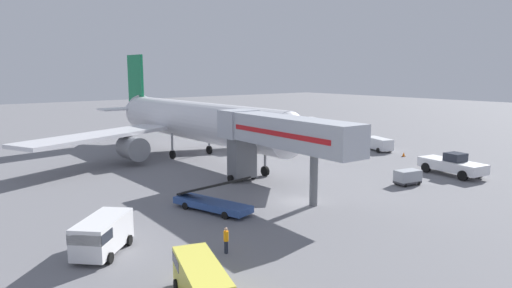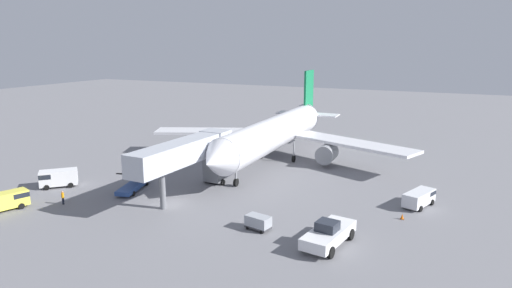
% 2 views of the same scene
% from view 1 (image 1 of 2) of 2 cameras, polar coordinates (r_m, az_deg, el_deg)
% --- Properties ---
extents(ground_plane, '(300.00, 300.00, 0.00)m').
position_cam_1_polar(ground_plane, '(40.54, 5.64, -7.16)').
color(ground_plane, slate).
extents(airplane_at_gate, '(45.26, 44.19, 13.88)m').
position_cam_1_polar(airplane_at_gate, '(60.83, -7.87, 2.83)').
color(airplane_at_gate, silver).
rests_on(airplane_at_gate, ground).
extents(jet_bridge, '(4.11, 17.68, 7.37)m').
position_cam_1_polar(jet_bridge, '(42.26, 2.45, 1.19)').
color(jet_bridge, '#B2B7C1').
rests_on(jet_bridge, ground).
extents(pushback_tug, '(3.83, 7.54, 2.52)m').
position_cam_1_polar(pushback_tug, '(54.50, 23.33, -2.40)').
color(pushback_tug, white).
rests_on(pushback_tug, ground).
extents(belt_loader_truck, '(3.76, 7.33, 3.32)m').
position_cam_1_polar(belt_loader_truck, '(37.57, -5.51, -7.23)').
color(belt_loader_truck, '#2D4C8E').
rests_on(belt_loader_truck, ground).
extents(service_van_outer_left, '(4.85, 4.83, 2.27)m').
position_cam_1_polar(service_van_outer_left, '(30.42, -18.72, -10.63)').
color(service_van_outer_left, white).
rests_on(service_van_outer_left, ground).
extents(service_van_far_right, '(3.50, 5.26, 1.83)m').
position_cam_1_polar(service_van_far_right, '(68.05, 14.97, 0.11)').
color(service_van_far_right, silver).
rests_on(service_van_far_right, ground).
extents(service_van_rear_right, '(3.47, 5.82, 2.07)m').
position_cam_1_polar(service_van_rear_right, '(23.44, -6.94, -16.54)').
color(service_van_rear_right, '#E5DB4C').
rests_on(service_van_rear_right, ground).
extents(baggage_cart_near_center, '(2.79, 1.92, 1.49)m').
position_cam_1_polar(baggage_cart_near_center, '(48.39, 18.42, -3.90)').
color(baggage_cart_near_center, '#38383D').
rests_on(baggage_cart_near_center, ground).
extents(ground_crew_worker_foreground, '(0.40, 0.40, 1.68)m').
position_cam_1_polar(ground_crew_worker_foreground, '(29.18, -3.77, -11.84)').
color(ground_crew_worker_foreground, '#1E2333').
rests_on(ground_crew_worker_foreground, ground).
extents(safety_cone_alpha, '(0.43, 0.43, 0.65)m').
position_cam_1_polar(safety_cone_alpha, '(64.23, 17.98, -1.22)').
color(safety_cone_alpha, black).
rests_on(safety_cone_alpha, ground).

